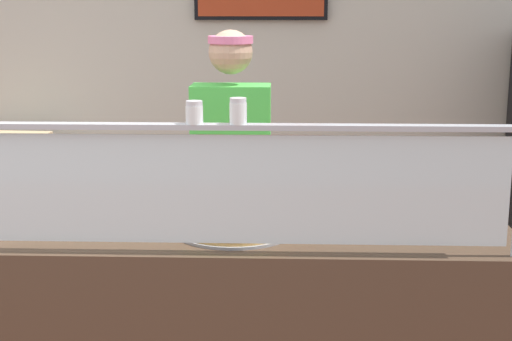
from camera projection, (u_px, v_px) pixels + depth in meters
name	position (u px, v px, depth m)	size (l,w,h in m)	color
shop_rear_unit	(263.00, 81.00, 5.19)	(6.62, 0.13, 2.70)	beige
serving_counter	(248.00, 338.00, 3.22)	(2.22, 0.67, 0.95)	#4C3828
sneeze_guard	(245.00, 174.00, 2.78)	(2.04, 0.06, 0.50)	#B2B5BC
pizza_tray	(235.00, 228.00, 3.11)	(0.49, 0.49, 0.04)	#9EA0A8
pizza_server	(245.00, 224.00, 3.09)	(0.07, 0.28, 0.01)	#ADAFB7
parmesan_shaker	(194.00, 114.00, 2.74)	(0.06, 0.06, 0.08)	white
pepper_flake_shaker	(238.00, 113.00, 2.73)	(0.06, 0.06, 0.10)	white
worker_figure	(232.00, 186.00, 3.68)	(0.41, 0.50, 1.76)	#23232D
prep_shelf	(9.00, 231.00, 4.97)	(0.70, 0.55, 0.82)	#B7BABF
pizza_box_stack	(4.00, 154.00, 4.86)	(0.52, 0.51, 0.22)	tan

